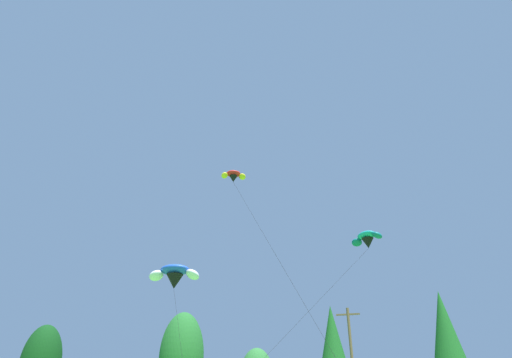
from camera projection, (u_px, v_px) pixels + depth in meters
treeline_tree_c at (181, 358)px, 57.69m from camera, size 5.67×5.67×14.34m
treeline_tree_e at (333, 351)px, 54.66m from camera, size 4.79×4.79×14.48m
treeline_tree_f at (447, 342)px, 48.65m from camera, size 4.83×4.83×14.69m
parafoil_kite_high_teal at (367, 239)px, 38.37m from camera, size 9.51×18.74×14.64m
parafoil_kite_mid_red_yellow at (234, 177)px, 36.75m from camera, size 10.72×12.93×18.48m
parafoil_kite_far_blue_white at (175, 275)px, 34.13m from camera, size 8.44×11.63×10.91m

